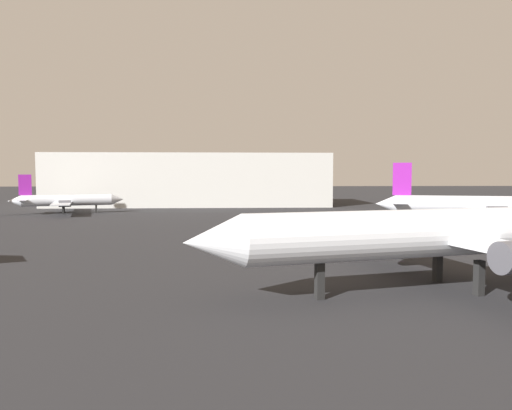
% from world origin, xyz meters
% --- Properties ---
extents(airplane_at_gate, '(34.20, 31.84, 12.42)m').
position_xyz_m(airplane_at_gate, '(10.23, 23.21, 3.87)').
color(airplane_at_gate, silver).
rests_on(airplane_at_gate, ground_plane).
extents(airplane_distant, '(32.56, 26.82, 9.54)m').
position_xyz_m(airplane_distant, '(33.60, 59.33, 3.18)').
color(airplane_distant, silver).
rests_on(airplane_distant, ground_plane).
extents(airplane_far_left, '(21.11, 21.54, 7.74)m').
position_xyz_m(airplane_far_left, '(-37.12, 86.14, 2.64)').
color(airplane_far_left, silver).
rests_on(airplane_far_left, ground_plane).
extents(terminal_building, '(67.95, 22.74, 12.79)m').
position_xyz_m(terminal_building, '(-14.72, 111.33, 6.40)').
color(terminal_building, '#B7B7B2').
rests_on(terminal_building, ground_plane).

